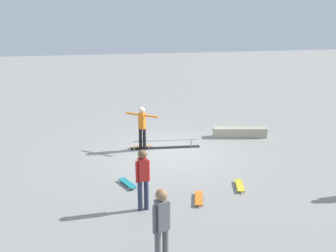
{
  "coord_description": "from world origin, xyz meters",
  "views": [
    {
      "loc": [
        2.37,
        12.71,
        5.03
      ],
      "look_at": [
        0.01,
        -0.01,
        1.0
      ],
      "focal_mm": 41.29,
      "sensor_mm": 36.0,
      "label": 1
    }
  ],
  "objects_px": {
    "skater_main": "(142,125)",
    "loose_skateboard_yellow": "(240,185)",
    "loose_skateboard_orange": "(199,198)",
    "bystander_grey_shirt": "(162,224)",
    "loose_skateboard_teal": "(128,183)",
    "bystander_red_shirt": "(143,177)",
    "skateboard_main": "(141,146)",
    "skate_ledge": "(240,132)",
    "grind_rail": "(166,144)"
  },
  "relations": [
    {
      "from": "bystander_grey_shirt",
      "to": "loose_skateboard_orange",
      "type": "relative_size",
      "value": 2.11
    },
    {
      "from": "grind_rail",
      "to": "loose_skateboard_orange",
      "type": "relative_size",
      "value": 3.12
    },
    {
      "from": "loose_skateboard_teal",
      "to": "grind_rail",
      "type": "bearing_deg",
      "value": -53.94
    },
    {
      "from": "skate_ledge",
      "to": "loose_skateboard_teal",
      "type": "distance_m",
      "value": 5.98
    },
    {
      "from": "bystander_red_shirt",
      "to": "bystander_grey_shirt",
      "type": "height_order",
      "value": "bystander_grey_shirt"
    },
    {
      "from": "skate_ledge",
      "to": "bystander_red_shirt",
      "type": "height_order",
      "value": "bystander_red_shirt"
    },
    {
      "from": "skater_main",
      "to": "bystander_grey_shirt",
      "type": "height_order",
      "value": "bystander_grey_shirt"
    },
    {
      "from": "skate_ledge",
      "to": "loose_skateboard_yellow",
      "type": "relative_size",
      "value": 2.57
    },
    {
      "from": "skateboard_main",
      "to": "bystander_grey_shirt",
      "type": "bearing_deg",
      "value": 84.75
    },
    {
      "from": "bystander_grey_shirt",
      "to": "loose_skateboard_yellow",
      "type": "xyz_separation_m",
      "value": [
        -2.81,
        -3.11,
        -0.91
      ]
    },
    {
      "from": "skater_main",
      "to": "loose_skateboard_yellow",
      "type": "bearing_deg",
      "value": 159.47
    },
    {
      "from": "loose_skateboard_yellow",
      "to": "loose_skateboard_orange",
      "type": "height_order",
      "value": "same"
    },
    {
      "from": "skateboard_main",
      "to": "bystander_red_shirt",
      "type": "height_order",
      "value": "bystander_red_shirt"
    },
    {
      "from": "grind_rail",
      "to": "skate_ledge",
      "type": "xyz_separation_m",
      "value": [
        -3.14,
        -0.68,
        0.05
      ]
    },
    {
      "from": "bystander_red_shirt",
      "to": "bystander_grey_shirt",
      "type": "distance_m",
      "value": 2.36
    },
    {
      "from": "grind_rail",
      "to": "loose_skateboard_yellow",
      "type": "distance_m",
      "value": 3.93
    },
    {
      "from": "skater_main",
      "to": "loose_skateboard_teal",
      "type": "xyz_separation_m",
      "value": [
        0.79,
        2.85,
        -0.86
      ]
    },
    {
      "from": "skateboard_main",
      "to": "bystander_red_shirt",
      "type": "xyz_separation_m",
      "value": [
        0.46,
        4.49,
        0.86
      ]
    },
    {
      "from": "skater_main",
      "to": "loose_skateboard_orange",
      "type": "relative_size",
      "value": 1.95
    },
    {
      "from": "bystander_grey_shirt",
      "to": "loose_skateboard_teal",
      "type": "xyz_separation_m",
      "value": [
        0.37,
        -3.84,
        -0.91
      ]
    },
    {
      "from": "skateboard_main",
      "to": "bystander_grey_shirt",
      "type": "height_order",
      "value": "bystander_grey_shirt"
    },
    {
      "from": "skater_main",
      "to": "loose_skateboard_yellow",
      "type": "relative_size",
      "value": 1.95
    },
    {
      "from": "skate_ledge",
      "to": "skateboard_main",
      "type": "relative_size",
      "value": 2.63
    },
    {
      "from": "skate_ledge",
      "to": "skateboard_main",
      "type": "distance_m",
      "value": 4.09
    },
    {
      "from": "grind_rail",
      "to": "bystander_grey_shirt",
      "type": "bearing_deg",
      "value": 83.15
    },
    {
      "from": "skate_ledge",
      "to": "loose_skateboard_orange",
      "type": "distance_m",
      "value": 5.69
    },
    {
      "from": "skate_ledge",
      "to": "loose_skateboard_teal",
      "type": "xyz_separation_m",
      "value": [
        4.79,
        3.57,
        -0.12
      ]
    },
    {
      "from": "skate_ledge",
      "to": "loose_skateboard_teal",
      "type": "height_order",
      "value": "skate_ledge"
    },
    {
      "from": "skate_ledge",
      "to": "skater_main",
      "type": "bearing_deg",
      "value": 10.23
    },
    {
      "from": "loose_skateboard_yellow",
      "to": "loose_skateboard_orange",
      "type": "bearing_deg",
      "value": -54.81
    },
    {
      "from": "bystander_red_shirt",
      "to": "skateboard_main",
      "type": "bearing_deg",
      "value": 75.94
    },
    {
      "from": "loose_skateboard_yellow",
      "to": "bystander_red_shirt",
      "type": "bearing_deg",
      "value": -61.96
    },
    {
      "from": "grind_rail",
      "to": "loose_skateboard_orange",
      "type": "xyz_separation_m",
      "value": [
        -0.17,
        4.16,
        -0.07
      ]
    },
    {
      "from": "skater_main",
      "to": "skateboard_main",
      "type": "xyz_separation_m",
      "value": [
        0.04,
        -0.16,
        -0.86
      ]
    },
    {
      "from": "grind_rail",
      "to": "bystander_red_shirt",
      "type": "distance_m",
      "value": 4.65
    },
    {
      "from": "bystander_grey_shirt",
      "to": "loose_skateboard_teal",
      "type": "height_order",
      "value": "bystander_grey_shirt"
    },
    {
      "from": "grind_rail",
      "to": "skateboard_main",
      "type": "height_order",
      "value": "grind_rail"
    },
    {
      "from": "loose_skateboard_yellow",
      "to": "loose_skateboard_orange",
      "type": "distance_m",
      "value": 1.47
    },
    {
      "from": "grind_rail",
      "to": "loose_skateboard_orange",
      "type": "bearing_deg",
      "value": 96.21
    },
    {
      "from": "grind_rail",
      "to": "loose_skateboard_yellow",
      "type": "bearing_deg",
      "value": 116.84
    },
    {
      "from": "loose_skateboard_yellow",
      "to": "loose_skateboard_orange",
      "type": "relative_size",
      "value": 1.0
    },
    {
      "from": "skateboard_main",
      "to": "loose_skateboard_teal",
      "type": "relative_size",
      "value": 0.99
    },
    {
      "from": "bystander_grey_shirt",
      "to": "loose_skateboard_orange",
      "type": "xyz_separation_m",
      "value": [
        -1.45,
        -2.57,
        -0.91
      ]
    },
    {
      "from": "skateboard_main",
      "to": "bystander_red_shirt",
      "type": "distance_m",
      "value": 4.6
    },
    {
      "from": "skate_ledge",
      "to": "loose_skateboard_orange",
      "type": "xyz_separation_m",
      "value": [
        2.98,
        4.84,
        -0.12
      ]
    },
    {
      "from": "loose_skateboard_yellow",
      "to": "loose_skateboard_teal",
      "type": "relative_size",
      "value": 1.02
    },
    {
      "from": "skater_main",
      "to": "loose_skateboard_yellow",
      "type": "height_order",
      "value": "skater_main"
    },
    {
      "from": "skateboard_main",
      "to": "loose_skateboard_teal",
      "type": "xyz_separation_m",
      "value": [
        0.74,
        3.01,
        0.0
      ]
    },
    {
      "from": "skateboard_main",
      "to": "bystander_red_shirt",
      "type": "bearing_deg",
      "value": 82.07
    },
    {
      "from": "bystander_red_shirt",
      "to": "loose_skateboard_yellow",
      "type": "xyz_separation_m",
      "value": [
        -2.89,
        -0.75,
        -0.86
      ]
    }
  ]
}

